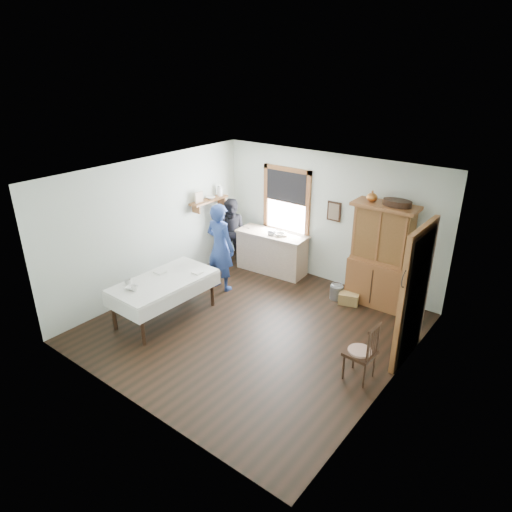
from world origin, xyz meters
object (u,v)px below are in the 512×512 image
object	(u,v)px
wicker_basket	(349,298)
pail	(336,292)
dining_table	(165,298)
woman_blue	(220,250)
figure_dark	(233,236)
spindle_chair	(360,350)
china_hutch	(380,256)
work_counter	(272,252)

from	to	relation	value
wicker_basket	pail	bearing A→B (deg)	175.19
dining_table	woman_blue	size ratio (longest dim) A/B	1.14
figure_dark	dining_table	bearing A→B (deg)	-109.87
spindle_chair	woman_blue	world-z (taller)	woman_blue
spindle_chair	pail	xyz separation A→B (m)	(-1.44, 1.96, -0.34)
china_hutch	woman_blue	distance (m)	3.10
dining_table	woman_blue	bearing A→B (deg)	89.06
china_hutch	wicker_basket	size ratio (longest dim) A/B	5.33
spindle_chair	pail	bearing A→B (deg)	128.98
pail	wicker_basket	xyz separation A→B (m)	(0.29, -0.02, -0.03)
china_hutch	spindle_chair	size ratio (longest dim) A/B	2.07
woman_blue	figure_dark	distance (m)	1.14
spindle_chair	woman_blue	bearing A→B (deg)	168.14
china_hutch	pail	distance (m)	1.14
spindle_chair	figure_dark	size ratio (longest dim) A/B	0.67
dining_table	pail	distance (m)	3.32
work_counter	china_hutch	size ratio (longest dim) A/B	0.79
pail	woman_blue	bearing A→B (deg)	-153.74
work_counter	woman_blue	size ratio (longest dim) A/B	0.94
pail	dining_table	bearing A→B (deg)	-130.12
dining_table	china_hutch	bearing A→B (deg)	45.34
dining_table	spindle_chair	bearing A→B (deg)	8.98
dining_table	figure_dark	distance (m)	2.57
china_hutch	figure_dark	world-z (taller)	china_hutch
spindle_chair	pail	world-z (taller)	spindle_chair
dining_table	woman_blue	xyz separation A→B (m)	(0.02, 1.49, 0.46)
wicker_basket	work_counter	bearing A→B (deg)	172.22
work_counter	pail	world-z (taller)	work_counter
wicker_basket	woman_blue	xyz separation A→B (m)	(-2.39, -1.02, 0.73)
spindle_chair	wicker_basket	bearing A→B (deg)	123.45
work_counter	woman_blue	bearing A→B (deg)	-109.26
spindle_chair	woman_blue	xyz separation A→B (m)	(-3.55, 0.93, 0.36)
dining_table	wicker_basket	size ratio (longest dim) A/B	5.10
china_hutch	figure_dark	bearing A→B (deg)	-175.55
dining_table	spindle_chair	world-z (taller)	spindle_chair
work_counter	china_hutch	world-z (taller)	china_hutch
woman_blue	figure_dark	xyz separation A→B (m)	(-0.52, 1.01, -0.11)
wicker_basket	spindle_chair	bearing A→B (deg)	-59.32
work_counter	pail	xyz separation A→B (m)	(1.77, -0.26, -0.31)
china_hutch	dining_table	size ratio (longest dim) A/B	1.04
dining_table	work_counter	bearing A→B (deg)	82.52
spindle_chair	dining_table	bearing A→B (deg)	-168.25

